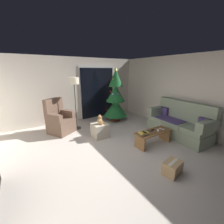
{
  "coord_description": "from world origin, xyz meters",
  "views": [
    {
      "loc": [
        -1.78,
        -2.74,
        2.0
      ],
      "look_at": [
        0.4,
        0.7,
        0.85
      ],
      "focal_mm": 23.7,
      "sensor_mm": 36.0,
      "label": 1
    }
  ],
  "objects_px": {
    "book_stack": "(144,133)",
    "teddy_bear_honey": "(100,120)",
    "cardboard_box_taped_mid_floor": "(173,168)",
    "remote_white": "(158,130)",
    "remote_silver": "(162,129)",
    "armchair": "(60,121)",
    "remote_black": "(153,130)",
    "cell_phone": "(144,132)",
    "christmas_tree": "(116,98)",
    "floor_lamp": "(74,86)",
    "ottoman": "(100,130)",
    "remote_graphite": "(149,131)",
    "couch": "(179,123)",
    "coffee_table": "(153,136)"
  },
  "relations": [
    {
      "from": "book_stack",
      "to": "teddy_bear_honey",
      "type": "relative_size",
      "value": 0.91
    },
    {
      "from": "book_stack",
      "to": "cardboard_box_taped_mid_floor",
      "type": "relative_size",
      "value": 0.59
    },
    {
      "from": "remote_white",
      "to": "remote_silver",
      "type": "xyz_separation_m",
      "value": [
        0.18,
        0.02,
        0.0
      ]
    },
    {
      "from": "book_stack",
      "to": "armchair",
      "type": "xyz_separation_m",
      "value": [
        -1.6,
        2.25,
        -0.02
      ]
    },
    {
      "from": "remote_black",
      "to": "cell_phone",
      "type": "bearing_deg",
      "value": 83.83
    },
    {
      "from": "remote_silver",
      "to": "armchair",
      "type": "relative_size",
      "value": 0.14
    },
    {
      "from": "remote_silver",
      "to": "cell_phone",
      "type": "distance_m",
      "value": 0.68
    },
    {
      "from": "christmas_tree",
      "to": "floor_lamp",
      "type": "height_order",
      "value": "christmas_tree"
    },
    {
      "from": "remote_white",
      "to": "cardboard_box_taped_mid_floor",
      "type": "height_order",
      "value": "remote_white"
    },
    {
      "from": "ottoman",
      "to": "teddy_bear_honey",
      "type": "bearing_deg",
      "value": -49.61
    },
    {
      "from": "remote_white",
      "to": "cardboard_box_taped_mid_floor",
      "type": "distance_m",
      "value": 1.28
    },
    {
      "from": "remote_silver",
      "to": "cell_phone",
      "type": "bearing_deg",
      "value": 173.72
    },
    {
      "from": "remote_graphite",
      "to": "cell_phone",
      "type": "xyz_separation_m",
      "value": [
        -0.27,
        -0.1,
        0.06
      ]
    },
    {
      "from": "remote_white",
      "to": "floor_lamp",
      "type": "height_order",
      "value": "floor_lamp"
    },
    {
      "from": "couch",
      "to": "armchair",
      "type": "relative_size",
      "value": 1.75
    },
    {
      "from": "remote_black",
      "to": "book_stack",
      "type": "relative_size",
      "value": 0.6
    },
    {
      "from": "remote_black",
      "to": "remote_white",
      "type": "bearing_deg",
      "value": -142.82
    },
    {
      "from": "remote_silver",
      "to": "floor_lamp",
      "type": "xyz_separation_m",
      "value": [
        -1.7,
        2.3,
        1.1
      ]
    },
    {
      "from": "remote_silver",
      "to": "coffee_table",
      "type": "bearing_deg",
      "value": 169.34
    },
    {
      "from": "coffee_table",
      "to": "remote_silver",
      "type": "xyz_separation_m",
      "value": [
        0.3,
        -0.02,
        0.14
      ]
    },
    {
      "from": "remote_graphite",
      "to": "cell_phone",
      "type": "relative_size",
      "value": 1.08
    },
    {
      "from": "remote_silver",
      "to": "armchair",
      "type": "xyz_separation_m",
      "value": [
        -2.27,
        2.26,
        -0.0
      ]
    },
    {
      "from": "armchair",
      "to": "floor_lamp",
      "type": "xyz_separation_m",
      "value": [
        0.58,
        0.03,
        1.1
      ]
    },
    {
      "from": "remote_silver",
      "to": "remote_graphite",
      "type": "bearing_deg",
      "value": 160.39
    },
    {
      "from": "christmas_tree",
      "to": "floor_lamp",
      "type": "xyz_separation_m",
      "value": [
        -1.64,
        0.01,
        0.58
      ]
    },
    {
      "from": "remote_white",
      "to": "floor_lamp",
      "type": "xyz_separation_m",
      "value": [
        -1.52,
        2.31,
        1.1
      ]
    },
    {
      "from": "floor_lamp",
      "to": "teddy_bear_honey",
      "type": "relative_size",
      "value": 6.25
    },
    {
      "from": "cell_phone",
      "to": "christmas_tree",
      "type": "distance_m",
      "value": 2.41
    },
    {
      "from": "remote_black",
      "to": "cell_phone",
      "type": "height_order",
      "value": "cell_phone"
    },
    {
      "from": "floor_lamp",
      "to": "cardboard_box_taped_mid_floor",
      "type": "xyz_separation_m",
      "value": [
        0.8,
        -3.34,
        -1.38
      ]
    },
    {
      "from": "couch",
      "to": "teddy_bear_honey",
      "type": "bearing_deg",
      "value": 150.52
    },
    {
      "from": "remote_white",
      "to": "cell_phone",
      "type": "distance_m",
      "value": 0.5
    },
    {
      "from": "coffee_table",
      "to": "armchair",
      "type": "relative_size",
      "value": 0.97
    },
    {
      "from": "remote_graphite",
      "to": "christmas_tree",
      "type": "relative_size",
      "value": 0.07
    },
    {
      "from": "coffee_table",
      "to": "christmas_tree",
      "type": "relative_size",
      "value": 0.52
    },
    {
      "from": "remote_black",
      "to": "christmas_tree",
      "type": "bearing_deg",
      "value": -22.65
    },
    {
      "from": "remote_black",
      "to": "christmas_tree",
      "type": "height_order",
      "value": "christmas_tree"
    },
    {
      "from": "armchair",
      "to": "floor_lamp",
      "type": "bearing_deg",
      "value": 3.07
    },
    {
      "from": "coffee_table",
      "to": "teddy_bear_honey",
      "type": "distance_m",
      "value": 1.61
    },
    {
      "from": "cell_phone",
      "to": "ottoman",
      "type": "bearing_deg",
      "value": 128.77
    },
    {
      "from": "book_stack",
      "to": "teddy_bear_honey",
      "type": "bearing_deg",
      "value": 118.24
    },
    {
      "from": "remote_graphite",
      "to": "couch",
      "type": "bearing_deg",
      "value": -174.81
    },
    {
      "from": "remote_silver",
      "to": "armchair",
      "type": "distance_m",
      "value": 3.21
    },
    {
      "from": "couch",
      "to": "book_stack",
      "type": "height_order",
      "value": "couch"
    },
    {
      "from": "book_stack",
      "to": "ottoman",
      "type": "distance_m",
      "value": 1.4
    },
    {
      "from": "remote_graphite",
      "to": "book_stack",
      "type": "bearing_deg",
      "value": 25.63
    },
    {
      "from": "remote_silver",
      "to": "ottoman",
      "type": "height_order",
      "value": "ottoman"
    },
    {
      "from": "couch",
      "to": "armchair",
      "type": "bearing_deg",
      "value": 143.94
    },
    {
      "from": "couch",
      "to": "floor_lamp",
      "type": "height_order",
      "value": "floor_lamp"
    },
    {
      "from": "floor_lamp",
      "to": "ottoman",
      "type": "relative_size",
      "value": 4.05
    }
  ]
}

